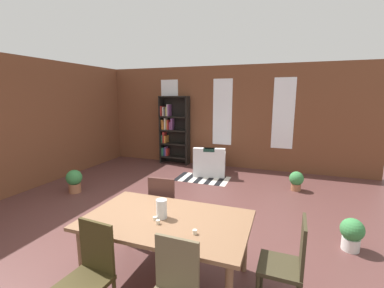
# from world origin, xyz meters

# --- Properties ---
(ground_plane) EXTENTS (10.74, 10.74, 0.00)m
(ground_plane) POSITION_xyz_m (0.00, 0.00, 0.00)
(ground_plane) COLOR #54312F
(back_wall_brick) EXTENTS (8.06, 0.12, 2.87)m
(back_wall_brick) POSITION_xyz_m (0.00, 4.19, 1.44)
(back_wall_brick) COLOR brown
(back_wall_brick) RESTS_ON ground
(window_pane_0) EXTENTS (0.55, 0.02, 1.87)m
(window_pane_0) POSITION_xyz_m (-1.65, 4.12, 1.58)
(window_pane_0) COLOR white
(window_pane_1) EXTENTS (0.55, 0.02, 1.87)m
(window_pane_1) POSITION_xyz_m (0.00, 4.12, 1.58)
(window_pane_1) COLOR white
(window_pane_2) EXTENTS (0.55, 0.02, 1.87)m
(window_pane_2) POSITION_xyz_m (1.65, 4.12, 1.58)
(window_pane_2) COLOR white
(dining_table) EXTENTS (1.79, 1.08, 0.74)m
(dining_table) POSITION_xyz_m (0.57, -0.80, 0.66)
(dining_table) COLOR brown
(dining_table) RESTS_ON ground
(vase_on_table) EXTENTS (0.12, 0.12, 0.21)m
(vase_on_table) POSITION_xyz_m (0.51, -0.80, 0.84)
(vase_on_table) COLOR silver
(vase_on_table) RESTS_ON dining_table
(tealight_candle_0) EXTENTS (0.04, 0.04, 0.04)m
(tealight_candle_0) POSITION_xyz_m (0.96, -1.00, 0.76)
(tealight_candle_0) COLOR silver
(tealight_candle_0) RESTS_ON dining_table
(tealight_candle_1) EXTENTS (0.04, 0.04, 0.03)m
(tealight_candle_1) POSITION_xyz_m (0.46, -0.87, 0.76)
(tealight_candle_1) COLOR silver
(tealight_candle_1) RESTS_ON dining_table
(tealight_candle_2) EXTENTS (0.04, 0.04, 0.04)m
(tealight_candle_2) POSITION_xyz_m (0.54, -0.94, 0.76)
(tealight_candle_2) COLOR silver
(tealight_candle_2) RESTS_ON dining_table
(dining_chair_near_left) EXTENTS (0.43, 0.43, 0.95)m
(dining_chair_near_left) POSITION_xyz_m (0.17, -1.57, 0.51)
(dining_chair_near_left) COLOR #372D14
(dining_chair_near_left) RESTS_ON ground
(dining_chair_head_right) EXTENTS (0.41, 0.41, 0.95)m
(dining_chair_head_right) POSITION_xyz_m (1.83, -0.80, 0.51)
(dining_chair_head_right) COLOR #37311F
(dining_chair_head_right) RESTS_ON ground
(dining_chair_far_left) EXTENTS (0.43, 0.43, 0.95)m
(dining_chair_far_left) POSITION_xyz_m (0.17, -0.03, 0.51)
(dining_chair_far_left) COLOR #4F2F2A
(dining_chair_far_left) RESTS_ON ground
(bookshelf_tall) EXTENTS (0.89, 0.31, 2.04)m
(bookshelf_tall) POSITION_xyz_m (-1.48, 3.94, 1.05)
(bookshelf_tall) COLOR black
(bookshelf_tall) RESTS_ON ground
(armchair_white) EXTENTS (0.94, 0.94, 0.75)m
(armchair_white) POSITION_xyz_m (-0.10, 3.23, 0.28)
(armchair_white) COLOR silver
(armchair_white) RESTS_ON ground
(potted_plant_by_shelf) EXTENTS (0.33, 0.33, 0.50)m
(potted_plant_by_shelf) POSITION_xyz_m (-2.45, 0.95, 0.27)
(potted_plant_by_shelf) COLOR #9E6042
(potted_plant_by_shelf) RESTS_ON ground
(potted_plant_corner) EXTENTS (0.30, 0.30, 0.45)m
(potted_plant_corner) POSITION_xyz_m (2.65, 0.56, 0.24)
(potted_plant_corner) COLOR silver
(potted_plant_corner) RESTS_ON ground
(potted_plant_window) EXTENTS (0.30, 0.30, 0.42)m
(potted_plant_window) POSITION_xyz_m (2.02, 2.71, 0.23)
(potted_plant_window) COLOR #9E6042
(potted_plant_window) RESTS_ON ground
(striped_rug) EXTENTS (1.31, 0.75, 0.01)m
(striped_rug) POSITION_xyz_m (-0.15, 2.77, 0.00)
(striped_rug) COLOR black
(striped_rug) RESTS_ON ground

